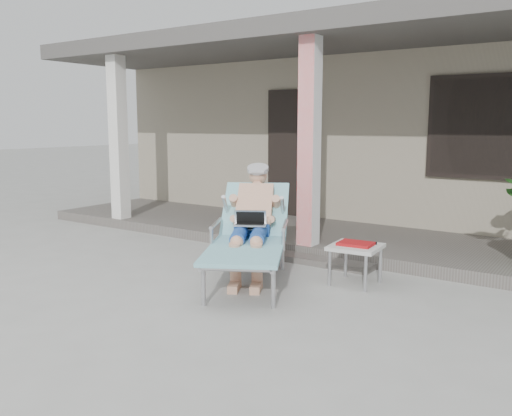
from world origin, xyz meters
The scene contains 7 objects.
ground centered at (0.00, 0.00, 0.00)m, with size 60.00×60.00×0.00m, color #9E9E99.
house centered at (0.00, 6.50, 1.67)m, with size 10.40×5.40×3.30m.
porch_deck centered at (0.00, 3.00, 0.07)m, with size 10.00×2.00×0.15m, color #605B56.
porch_overhang centered at (0.00, 2.95, 2.79)m, with size 10.00×2.30×2.85m.
porch_step centered at (0.00, 1.85, 0.04)m, with size 2.00×0.30×0.07m, color #605B56.
lounger centered at (-0.04, 0.92, 0.81)m, with size 1.58×2.07×1.31m.
side_table centered at (1.02, 1.34, 0.38)m, with size 0.54×0.54×0.46m.
Camera 1 is at (3.29, -3.89, 1.71)m, focal length 38.00 mm.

